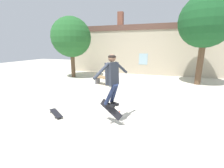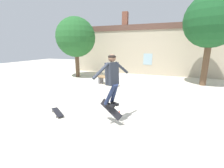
% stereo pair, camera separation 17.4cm
% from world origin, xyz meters
% --- Properties ---
extents(ground_plane, '(40.00, 40.00, 0.00)m').
position_xyz_m(ground_plane, '(0.00, 0.00, 0.00)').
color(ground_plane, beige).
extents(building_backdrop, '(13.11, 0.52, 5.03)m').
position_xyz_m(building_backdrop, '(-0.02, 9.24, 2.10)').
color(building_backdrop, '#B7A88E').
rests_on(building_backdrop, ground_plane).
extents(tree_right, '(2.98, 2.98, 5.17)m').
position_xyz_m(tree_right, '(3.98, 6.67, 3.65)').
color(tree_right, brown).
rests_on(tree_right, ground_plane).
extents(tree_left, '(2.88, 2.88, 4.38)m').
position_xyz_m(tree_left, '(-4.64, 6.37, 2.93)').
color(tree_left, brown).
rests_on(tree_left, ground_plane).
extents(park_bench, '(1.51, 0.95, 0.51)m').
position_xyz_m(park_bench, '(-1.43, 4.66, 0.36)').
color(park_bench, '#99754C').
rests_on(park_bench, ground_plane).
extents(skater, '(0.65, 1.28, 1.49)m').
position_xyz_m(skater, '(0.43, 0.37, 1.46)').
color(skater, '#282D38').
extents(skateboard_flipping, '(0.76, 0.25, 0.58)m').
position_xyz_m(skateboard_flipping, '(0.41, 0.34, 0.46)').
color(skateboard_flipping, black).
extents(skateboard_resting, '(0.82, 0.66, 0.08)m').
position_xyz_m(skateboard_resting, '(-1.56, 0.31, 0.07)').
color(skateboard_resting, black).
rests_on(skateboard_resting, ground_plane).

